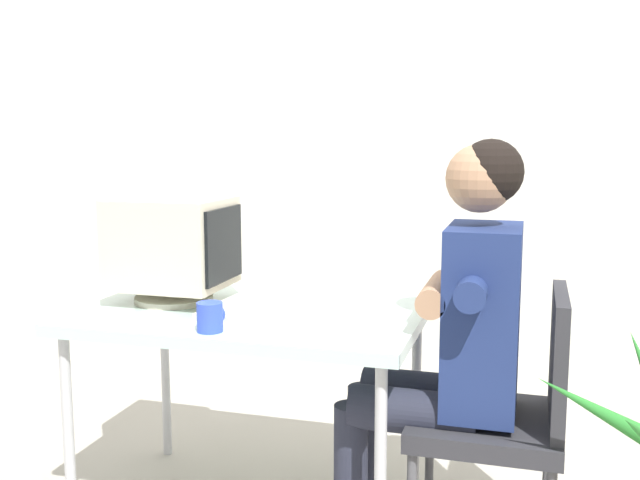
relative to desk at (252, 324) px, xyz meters
name	(u,v)px	position (x,y,z in m)	size (l,w,h in m)	color
wall_back	(409,101)	(0.30, 1.40, 0.81)	(8.00, 0.10, 3.00)	silver
desk	(252,324)	(0.00, 0.00, 0.00)	(1.17, 0.79, 0.74)	#B7B7BC
crt_monitor	(173,245)	(-0.31, 0.03, 0.26)	(0.40, 0.34, 0.37)	beige
keyboard	(247,303)	(-0.03, 0.02, 0.07)	(0.19, 0.48, 0.03)	beige
office_chair	(508,408)	(0.87, -0.05, -0.19)	(0.46, 0.46, 0.87)	#4C4C51
person_seated	(450,332)	(0.68, -0.05, 0.04)	(0.68, 0.54, 1.32)	navy
desk_mug	(210,317)	(-0.02, -0.31, 0.10)	(0.08, 0.09, 0.09)	blue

